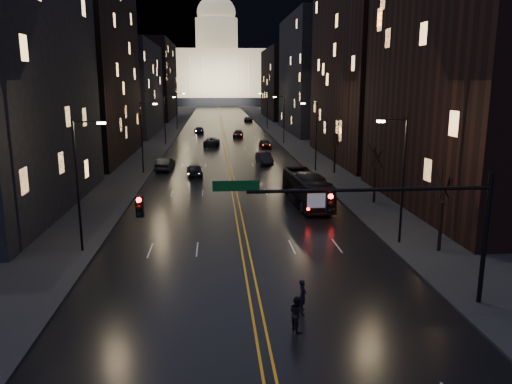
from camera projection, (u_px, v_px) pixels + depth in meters
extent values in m
plane|color=black|center=(257.00, 313.00, 24.86)|extent=(900.00, 900.00, 0.00)
cube|color=black|center=(221.00, 121.00, 151.41)|extent=(20.00, 320.00, 0.02)
cube|color=black|center=(174.00, 121.00, 150.27)|extent=(8.00, 320.00, 0.16)
cube|color=black|center=(267.00, 120.00, 152.53)|extent=(8.00, 320.00, 0.16)
cube|color=orange|center=(221.00, 121.00, 151.41)|extent=(0.62, 320.00, 0.01)
cube|color=black|center=(83.00, 64.00, 72.74)|extent=(12.00, 30.00, 28.00)
cube|color=black|center=(128.00, 89.00, 110.59)|extent=(12.00, 34.00, 20.00)
cube|color=black|center=(153.00, 80.00, 156.89)|extent=(12.00, 40.00, 24.00)
cube|color=black|center=(477.00, 74.00, 43.46)|extent=(12.00, 26.00, 24.00)
cube|color=black|center=(374.00, 27.00, 71.16)|extent=(12.00, 30.00, 38.00)
cube|color=black|center=(315.00, 75.00, 113.34)|extent=(12.00, 34.00, 26.00)
cube|color=black|center=(285.00, 84.00, 160.49)|extent=(12.00, 40.00, 22.00)
cube|color=black|center=(267.00, 12.00, 384.11)|extent=(520.00, 60.00, 130.00)
cube|color=black|center=(218.00, 101.00, 267.81)|extent=(90.00, 50.00, 4.00)
cube|color=#FFDB93|center=(217.00, 74.00, 264.81)|extent=(80.00, 36.00, 24.00)
cylinder|color=beige|center=(217.00, 35.00, 260.53)|extent=(22.00, 22.00, 16.00)
ellipsoid|color=beige|center=(216.00, 12.00, 258.18)|extent=(20.00, 20.00, 17.00)
cylinder|color=black|center=(485.00, 240.00, 25.04)|extent=(0.24, 0.24, 7.00)
cylinder|color=black|center=(371.00, 190.00, 23.98)|extent=(12.00, 0.18, 0.18)
cube|color=black|center=(140.00, 206.00, 23.22)|extent=(0.35, 0.30, 1.00)
cube|color=black|center=(330.00, 203.00, 23.94)|extent=(0.35, 0.30, 1.00)
sphere|color=#FF0705|center=(139.00, 200.00, 22.97)|extent=(0.24, 0.24, 0.24)
sphere|color=#FF0705|center=(331.00, 196.00, 23.69)|extent=(0.24, 0.24, 0.24)
cube|color=#053F14|center=(236.00, 186.00, 23.39)|extent=(2.20, 0.06, 0.50)
cylinder|color=black|center=(403.00, 182.00, 34.52)|extent=(0.16, 0.16, 9.00)
cylinder|color=black|center=(394.00, 120.00, 33.53)|extent=(1.80, 0.10, 0.10)
cube|color=#FFD099|center=(381.00, 121.00, 33.48)|extent=(0.50, 0.25, 0.15)
cylinder|color=black|center=(78.00, 188.00, 32.74)|extent=(0.16, 0.16, 9.00)
cylinder|color=black|center=(87.00, 122.00, 31.90)|extent=(1.80, 0.10, 0.10)
cube|color=#FFD099|center=(101.00, 123.00, 31.99)|extent=(0.50, 0.25, 0.15)
cylinder|color=black|center=(316.00, 137.00, 63.72)|extent=(0.16, 0.16, 9.00)
cylinder|color=black|center=(310.00, 103.00, 62.73)|extent=(1.80, 0.10, 0.10)
cube|color=#FFD099|center=(303.00, 103.00, 62.68)|extent=(0.50, 0.25, 0.15)
cylinder|color=black|center=(142.00, 138.00, 61.95)|extent=(0.16, 0.16, 9.00)
cylinder|color=black|center=(147.00, 103.00, 61.10)|extent=(1.80, 0.10, 0.10)
cube|color=#FFD099|center=(155.00, 104.00, 61.19)|extent=(0.50, 0.25, 0.15)
cylinder|color=black|center=(284.00, 120.00, 92.93)|extent=(0.16, 0.16, 9.00)
cylinder|color=black|center=(279.00, 96.00, 91.94)|extent=(1.80, 0.10, 0.10)
cube|color=#FFD099|center=(275.00, 97.00, 91.89)|extent=(0.50, 0.25, 0.15)
cylinder|color=black|center=(165.00, 121.00, 91.15)|extent=(0.16, 0.16, 9.00)
cylinder|color=black|center=(169.00, 97.00, 90.31)|extent=(1.80, 0.10, 0.10)
cube|color=#FFD099|center=(174.00, 97.00, 90.40)|extent=(0.50, 0.25, 0.15)
cylinder|color=black|center=(267.00, 111.00, 122.13)|extent=(0.16, 0.16, 9.00)
cylinder|color=black|center=(264.00, 93.00, 121.14)|extent=(1.80, 0.10, 0.10)
cube|color=#FFD099|center=(260.00, 94.00, 121.09)|extent=(0.50, 0.25, 0.15)
cylinder|color=black|center=(177.00, 111.00, 120.36)|extent=(0.16, 0.16, 9.00)
cylinder|color=black|center=(180.00, 93.00, 119.51)|extent=(1.80, 0.10, 0.10)
cube|color=#FFD099|center=(184.00, 94.00, 119.60)|extent=(0.50, 0.25, 0.15)
cylinder|color=black|center=(440.00, 228.00, 33.32)|extent=(0.24, 0.24, 3.50)
cylinder|color=black|center=(375.00, 186.00, 46.95)|extent=(0.24, 0.24, 3.50)
cylinder|color=black|center=(335.00, 160.00, 62.53)|extent=(0.24, 0.24, 3.50)
imported|color=black|center=(307.00, 189.00, 46.74)|extent=(3.17, 10.80, 2.97)
imported|color=black|center=(195.00, 170.00, 61.18)|extent=(2.28, 4.82, 1.59)
imported|color=black|center=(165.00, 164.00, 65.08)|extent=(2.23, 5.28, 1.70)
imported|color=black|center=(212.00, 142.00, 90.72)|extent=(3.11, 5.91, 1.58)
imported|color=black|center=(199.00, 130.00, 113.97)|extent=(2.58, 5.14, 1.43)
imported|color=black|center=(264.00, 159.00, 70.05)|extent=(2.18, 5.21, 1.67)
imported|color=black|center=(265.00, 144.00, 88.01)|extent=(2.16, 4.53, 1.49)
imported|color=black|center=(238.00, 134.00, 105.03)|extent=(2.60, 5.24, 1.46)
imported|color=black|center=(248.00, 119.00, 147.19)|extent=(2.83, 5.50, 1.48)
imported|color=black|center=(303.00, 295.00, 24.93)|extent=(0.58, 0.70, 1.65)
imported|color=black|center=(297.00, 314.00, 22.93)|extent=(0.70, 0.93, 1.70)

